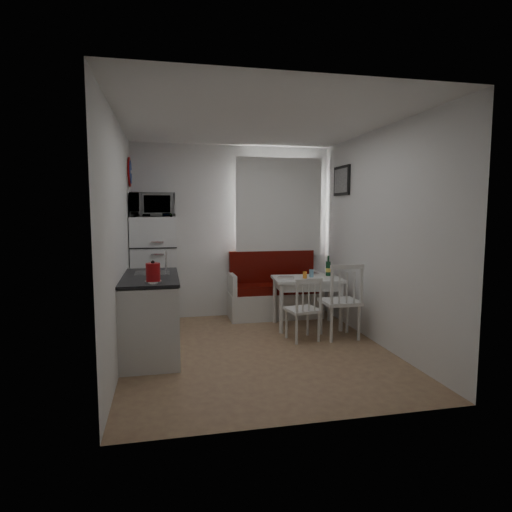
% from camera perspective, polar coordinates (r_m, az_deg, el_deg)
% --- Properties ---
extents(floor, '(3.00, 3.50, 0.02)m').
position_cam_1_polar(floor, '(5.10, 0.19, -12.52)').
color(floor, '#8D654B').
rests_on(floor, ground).
extents(ceiling, '(3.00, 3.50, 0.02)m').
position_cam_1_polar(ceiling, '(4.93, 0.20, 17.47)').
color(ceiling, white).
rests_on(ceiling, wall_back).
extents(wall_back, '(3.00, 0.02, 2.60)m').
position_cam_1_polar(wall_back, '(6.56, -3.06, 3.25)').
color(wall_back, white).
rests_on(wall_back, floor).
extents(wall_front, '(3.00, 0.02, 2.60)m').
position_cam_1_polar(wall_front, '(3.16, 6.94, 0.03)').
color(wall_front, white).
rests_on(wall_front, floor).
extents(wall_left, '(0.02, 3.50, 2.60)m').
position_cam_1_polar(wall_left, '(4.76, -17.76, 1.84)').
color(wall_left, white).
rests_on(wall_left, floor).
extents(wall_right, '(0.02, 3.50, 2.60)m').
position_cam_1_polar(wall_right, '(5.37, 16.06, 2.36)').
color(wall_right, white).
rests_on(wall_right, floor).
extents(window, '(1.22, 0.06, 1.47)m').
position_cam_1_polar(window, '(6.67, 2.95, 6.09)').
color(window, white).
rests_on(window, wall_back).
extents(curtain, '(1.35, 0.02, 1.50)m').
position_cam_1_polar(curtain, '(6.60, 3.11, 6.52)').
color(curtain, white).
rests_on(curtain, wall_back).
extents(kitchen_counter, '(0.62, 1.32, 1.16)m').
position_cam_1_polar(kitchen_counter, '(5.02, -13.82, -7.59)').
color(kitchen_counter, white).
rests_on(kitchen_counter, floor).
extents(wall_sign, '(0.03, 0.40, 0.40)m').
position_cam_1_polar(wall_sign, '(6.21, -16.41, 10.69)').
color(wall_sign, navy).
rests_on(wall_sign, wall_left).
extents(picture_frame, '(0.04, 0.52, 0.42)m').
position_cam_1_polar(picture_frame, '(6.35, 11.33, 9.81)').
color(picture_frame, black).
rests_on(picture_frame, wall_right).
extents(bench, '(1.40, 0.54, 1.00)m').
position_cam_1_polar(bench, '(6.57, 2.46, -5.26)').
color(bench, white).
rests_on(bench, floor).
extents(dining_table, '(0.98, 0.73, 0.70)m').
position_cam_1_polar(dining_table, '(6.00, 6.81, -3.63)').
color(dining_table, white).
rests_on(dining_table, floor).
extents(chair_left, '(0.43, 0.42, 0.43)m').
position_cam_1_polar(chair_left, '(5.33, 6.52, -6.18)').
color(chair_left, white).
rests_on(chair_left, floor).
extents(chair_right, '(0.46, 0.44, 0.52)m').
position_cam_1_polar(chair_right, '(5.48, 11.57, -4.86)').
color(chair_right, white).
rests_on(chair_right, floor).
extents(fridge, '(0.62, 0.62, 1.54)m').
position_cam_1_polar(fridge, '(6.19, -13.38, -2.04)').
color(fridge, white).
rests_on(fridge, floor).
extents(microwave, '(0.60, 0.40, 0.33)m').
position_cam_1_polar(microwave, '(6.07, -13.61, 6.65)').
color(microwave, white).
rests_on(microwave, fridge).
extents(kettle, '(0.17, 0.17, 0.23)m').
position_cam_1_polar(kettle, '(4.39, -13.57, -2.15)').
color(kettle, '#A60D11').
rests_on(kettle, kitchen_counter).
extents(wine_bottle, '(0.07, 0.07, 0.29)m').
position_cam_1_polar(wine_bottle, '(6.18, 9.62, -1.29)').
color(wine_bottle, '#133E22').
rests_on(wine_bottle, dining_table).
extents(drinking_glass_orange, '(0.06, 0.06, 0.09)m').
position_cam_1_polar(drinking_glass_orange, '(5.91, 6.53, -2.53)').
color(drinking_glass_orange, orange).
rests_on(drinking_glass_orange, dining_table).
extents(drinking_glass_blue, '(0.06, 0.06, 0.11)m').
position_cam_1_polar(drinking_glass_blue, '(6.05, 7.40, -2.29)').
color(drinking_glass_blue, '#74AAC6').
rests_on(drinking_glass_blue, dining_table).
extents(plate, '(0.23, 0.23, 0.02)m').
position_cam_1_polar(plate, '(5.91, 4.01, -2.89)').
color(plate, white).
rests_on(plate, dining_table).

